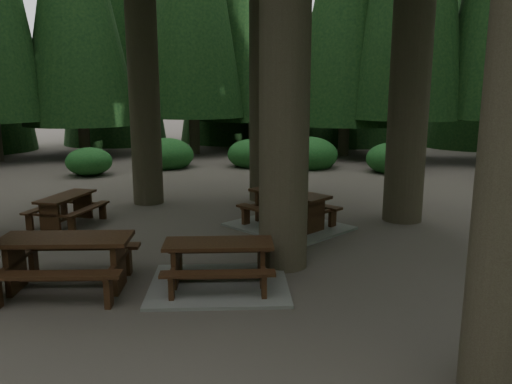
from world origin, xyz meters
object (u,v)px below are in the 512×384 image
at_px(picnic_table_a, 219,272).
at_px(picnic_table_c, 289,215).
at_px(picnic_table_e, 66,255).
at_px(picnic_table_b, 67,205).

distance_m(picnic_table_a, picnic_table_c, 3.66).
relative_size(picnic_table_c, picnic_table_e, 1.22).
bearing_deg(picnic_table_a, picnic_table_e, -179.21).
xyz_separation_m(picnic_table_c, picnic_table_e, (-2.02, -4.65, 0.28)).
height_order(picnic_table_a, picnic_table_c, picnic_table_c).
distance_m(picnic_table_a, picnic_table_e, 2.33).
bearing_deg(picnic_table_b, picnic_table_e, -145.95).
distance_m(picnic_table_b, picnic_table_e, 4.06).
bearing_deg(picnic_table_e, picnic_table_a, 1.44).
xyz_separation_m(picnic_table_a, picnic_table_b, (-4.83, 2.00, 0.21)).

